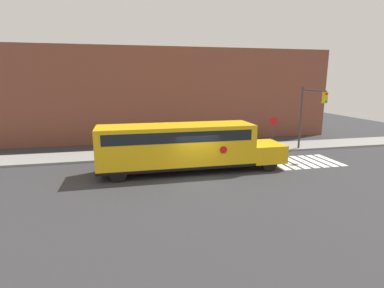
# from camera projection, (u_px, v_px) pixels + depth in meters

# --- Properties ---
(ground_plane) EXTENTS (60.00, 60.00, 0.00)m
(ground_plane) POSITION_uv_depth(u_px,v_px,m) (199.00, 179.00, 17.48)
(ground_plane) COLOR #333335
(sidewalk_strip) EXTENTS (44.00, 3.00, 0.15)m
(sidewalk_strip) POSITION_uv_depth(u_px,v_px,m) (179.00, 152.00, 23.66)
(sidewalk_strip) COLOR gray
(sidewalk_strip) RESTS_ON ground
(building_backdrop) EXTENTS (32.00, 4.00, 8.54)m
(building_backdrop) POSITION_uv_depth(u_px,v_px,m) (167.00, 94.00, 28.97)
(building_backdrop) COLOR brown
(building_backdrop) RESTS_ON ground
(crosswalk_stripes) EXTENTS (4.70, 3.20, 0.01)m
(crosswalk_stripes) POSITION_uv_depth(u_px,v_px,m) (304.00, 162.00, 21.13)
(crosswalk_stripes) COLOR white
(crosswalk_stripes) RESTS_ON ground
(school_bus) EXTENTS (11.71, 2.57, 2.98)m
(school_bus) POSITION_uv_depth(u_px,v_px,m) (183.00, 145.00, 18.52)
(school_bus) COLOR yellow
(school_bus) RESTS_ON ground
(stop_sign) EXTENTS (0.65, 0.10, 2.71)m
(stop_sign) POSITION_uv_depth(u_px,v_px,m) (273.00, 129.00, 24.39)
(stop_sign) COLOR #38383A
(stop_sign) RESTS_ON ground
(traffic_light) EXTENTS (0.28, 3.02, 5.13)m
(traffic_light) POSITION_uv_depth(u_px,v_px,m) (309.00, 110.00, 23.06)
(traffic_light) COLOR #38383A
(traffic_light) RESTS_ON ground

